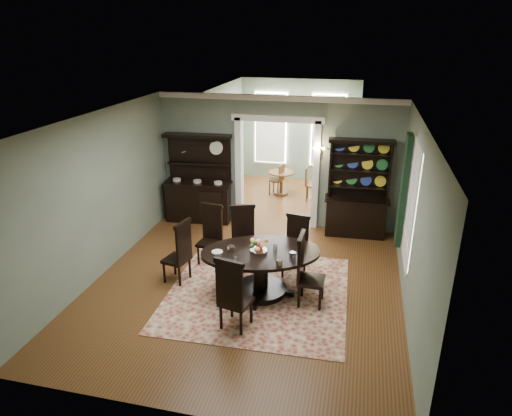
{
  "coord_description": "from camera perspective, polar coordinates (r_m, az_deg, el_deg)",
  "views": [
    {
      "loc": [
        1.83,
        -6.9,
        4.36
      ],
      "look_at": [
        0.06,
        0.6,
        1.3
      ],
      "focal_mm": 32.0,
      "sensor_mm": 36.0,
      "label": 1
    }
  ],
  "objects": [
    {
      "name": "chair_end_right",
      "position": [
        7.62,
        6.21,
        -7.5
      ],
      "size": [
        0.45,
        0.49,
        1.26
      ],
      "rotation": [
        0.0,
        0.0,
        -1.59
      ],
      "color": "black",
      "rests_on": "rug"
    },
    {
      "name": "doorway_trim",
      "position": [
        10.44,
        2.69,
        6.39
      ],
      "size": [
        2.08,
        0.25,
        2.57
      ],
      "color": "white",
      "rests_on": "floor"
    },
    {
      "name": "parlor_table",
      "position": [
        12.69,
        3.18,
        3.55
      ],
      "size": [
        0.71,
        0.71,
        0.65
      ],
      "color": "brown",
      "rests_on": "parlor_floor"
    },
    {
      "name": "dining_table",
      "position": [
        7.91,
        0.6,
        -7.01
      ],
      "size": [
        2.38,
        2.38,
        0.81
      ],
      "rotation": [
        0.0,
        0.0,
        0.3
      ],
      "color": "black",
      "rests_on": "rug"
    },
    {
      "name": "parlor_chair_right",
      "position": [
        12.25,
        6.78,
        3.13
      ],
      "size": [
        0.39,
        0.39,
        0.93
      ],
      "rotation": [
        0.0,
        0.0,
        -1.55
      ],
      "color": "brown",
      "rests_on": "parlor_floor"
    },
    {
      "name": "rug",
      "position": [
        8.18,
        0.24,
        -10.5
      ],
      "size": [
        3.18,
        3.18,
        0.01
      ],
      "primitive_type": "cube",
      "rotation": [
        0.0,
        0.0,
        0.03
      ],
      "color": "maroon",
      "rests_on": "floor"
    },
    {
      "name": "parlor",
      "position": [
        12.89,
        4.8,
        8.82
      ],
      "size": [
        3.51,
        3.5,
        3.01
      ],
      "color": "brown",
      "rests_on": "ground"
    },
    {
      "name": "wall_sconce",
      "position": [
        10.1,
        7.9,
        7.28
      ],
      "size": [
        0.27,
        0.21,
        0.21
      ],
      "color": "gold",
      "rests_on": "back_wall_right"
    },
    {
      "name": "centerpiece",
      "position": [
        7.72,
        0.34,
        -5.14
      ],
      "size": [
        1.47,
        0.95,
        0.24
      ],
      "color": "silver",
      "rests_on": "dining_table"
    },
    {
      "name": "chair_far_mid",
      "position": [
        8.74,
        -1.57,
        -3.41
      ],
      "size": [
        0.59,
        0.58,
        1.25
      ],
      "rotation": [
        0.0,
        0.0,
        3.54
      ],
      "color": "black",
      "rests_on": "rug"
    },
    {
      "name": "room",
      "position": [
        7.7,
        -1.41,
        0.47
      ],
      "size": [
        5.51,
        6.01,
        3.01
      ],
      "color": "brown",
      "rests_on": "ground"
    },
    {
      "name": "chair_near",
      "position": [
        6.95,
        -2.97,
        -10.56
      ],
      "size": [
        0.55,
        0.53,
        1.25
      ],
      "rotation": [
        0.0,
        0.0,
        -0.22
      ],
      "color": "black",
      "rests_on": "rug"
    },
    {
      "name": "chair_far_left",
      "position": [
        9.0,
        -5.65,
        -2.99
      ],
      "size": [
        0.48,
        0.46,
        1.18
      ],
      "rotation": [
        0.0,
        0.0,
        3.03
      ],
      "color": "black",
      "rests_on": "rug"
    },
    {
      "name": "right_window",
      "position": [
        8.35,
        18.4,
        1.2
      ],
      "size": [
        0.15,
        1.47,
        2.12
      ],
      "color": "white",
      "rests_on": "wall_right"
    },
    {
      "name": "welsh_dresser",
      "position": [
        10.31,
        12.49,
        0.82
      ],
      "size": [
        1.41,
        0.57,
        2.17
      ],
      "rotation": [
        0.0,
        0.0,
        0.05
      ],
      "color": "black",
      "rests_on": "floor"
    },
    {
      "name": "chair_far_right",
      "position": [
        8.53,
        5.03,
        -4.45
      ],
      "size": [
        0.5,
        0.48,
        1.18
      ],
      "rotation": [
        0.0,
        0.0,
        2.98
      ],
      "color": "black",
      "rests_on": "rug"
    },
    {
      "name": "chair_end_left",
      "position": [
        8.32,
        -9.43,
        -5.25
      ],
      "size": [
        0.51,
        0.53,
        1.21
      ],
      "rotation": [
        0.0,
        0.0,
        1.36
      ],
      "color": "black",
      "rests_on": "rug"
    },
    {
      "name": "sideboard",
      "position": [
        10.95,
        -7.14,
        2.11
      ],
      "size": [
        1.63,
        0.7,
        2.09
      ],
      "rotation": [
        0.0,
        0.0,
        0.09
      ],
      "color": "black",
      "rests_on": "floor"
    },
    {
      "name": "parlor_chair_left",
      "position": [
        12.62,
        2.77,
        3.67
      ],
      "size": [
        0.4,
        0.39,
        0.88
      ],
      "rotation": [
        0.0,
        0.0,
        1.31
      ],
      "color": "brown",
      "rests_on": "parlor_floor"
    }
  ]
}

